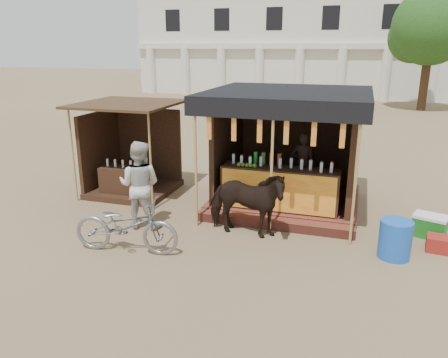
% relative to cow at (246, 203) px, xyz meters
% --- Properties ---
extents(ground, '(120.00, 120.00, 0.00)m').
position_rel_cow_xyz_m(ground, '(-0.53, -1.37, -0.71)').
color(ground, '#846B4C').
rests_on(ground, ground).
extents(main_stall, '(3.60, 3.61, 2.78)m').
position_rel_cow_xyz_m(main_stall, '(0.48, 1.99, 0.31)').
color(main_stall, brown).
rests_on(main_stall, ground).
extents(secondary_stall, '(2.40, 2.40, 2.38)m').
position_rel_cow_xyz_m(secondary_stall, '(-3.70, 1.87, 0.14)').
color(secondary_stall, '#392214').
rests_on(secondary_stall, ground).
extents(cow, '(1.72, 0.86, 1.42)m').
position_rel_cow_xyz_m(cow, '(0.00, 0.00, 0.00)').
color(cow, black).
rests_on(cow, ground).
extents(motorbike, '(2.08, 0.95, 1.06)m').
position_rel_cow_xyz_m(motorbike, '(-1.95, -1.38, -0.18)').
color(motorbike, gray).
rests_on(motorbike, ground).
extents(bystander, '(0.98, 0.80, 1.88)m').
position_rel_cow_xyz_m(bystander, '(-2.26, -0.20, 0.23)').
color(bystander, beige).
rests_on(bystander, ground).
extents(blue_barrel, '(0.72, 0.72, 0.72)m').
position_rel_cow_xyz_m(blue_barrel, '(2.85, -0.11, -0.35)').
color(blue_barrel, blue).
rests_on(blue_barrel, ground).
extents(red_crate, '(0.44, 0.42, 0.30)m').
position_rel_cow_xyz_m(red_crate, '(3.66, 0.42, -0.56)').
color(red_crate, maroon).
rests_on(red_crate, ground).
extents(cooler, '(0.75, 0.63, 0.46)m').
position_rel_cow_xyz_m(cooler, '(3.59, 1.09, -0.48)').
color(cooler, '#19701D').
rests_on(cooler, ground).
extents(background_building, '(26.00, 7.45, 8.18)m').
position_rel_cow_xyz_m(background_building, '(-2.53, 28.58, 3.27)').
color(background_building, silver).
rests_on(background_building, ground).
extents(tree, '(4.50, 4.40, 7.00)m').
position_rel_cow_xyz_m(tree, '(5.28, 20.77, 3.92)').
color(tree, '#382314').
rests_on(tree, ground).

